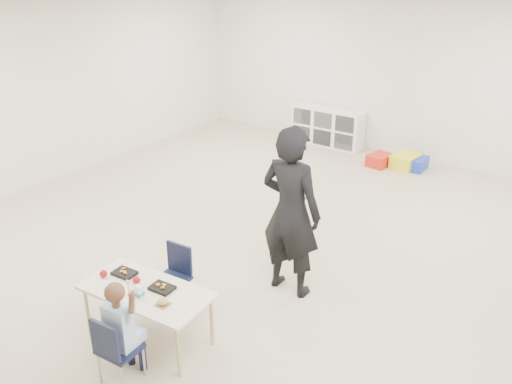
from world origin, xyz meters
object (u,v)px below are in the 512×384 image
Objects in this scene: table at (149,314)px; adult at (291,212)px; cubby_shelf at (327,127)px; child at (117,329)px; chair_near at (120,347)px.

adult is (0.63, 1.49, 0.65)m from table.
table is at bearing -77.15° from cubby_shelf.
cubby_shelf reaches higher than table.
table is 0.68× the size of adult.
adult reaches higher than cubby_shelf.
child is 6.78m from cubby_shelf.
child is 2.09m from adult.
adult is at bearing 73.71° from chair_near.
chair_near is 0.36× the size of adult.
adult reaches higher than table.
child is 0.57× the size of adult.
table is at bearing 105.93° from chair_near.
chair_near is 0.63× the size of child.
chair_near is 0.19m from child.
child is 0.76× the size of cubby_shelf.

